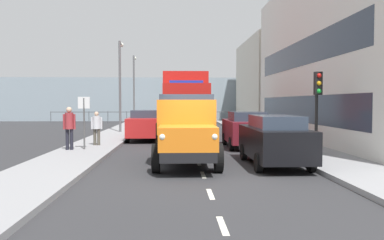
{
  "coord_description": "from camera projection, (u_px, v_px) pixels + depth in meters",
  "views": [
    {
      "loc": [
        0.83,
        12.03,
        2.17
      ],
      "look_at": [
        -0.15,
        -11.47,
        1.13
      ],
      "focal_mm": 37.71,
      "sensor_mm": 36.0,
      "label": 1
    }
  ],
  "objects": [
    {
      "name": "lamp_post_far",
      "position": [
        134.0,
        83.0,
        37.28
      ],
      "size": [
        0.32,
        1.14,
        6.32
      ],
      "color": "#59595B",
      "rests_on": "sidewalk_right"
    },
    {
      "name": "sidewalk_left",
      "position": [
        271.0,
        138.0,
        23.26
      ],
      "size": [
        2.42,
        41.61,
        0.15
      ],
      "primitive_type": "cube",
      "color": "gray",
      "rests_on": "ground_plane"
    },
    {
      "name": "traffic_light_near",
      "position": [
        318.0,
        94.0,
        15.7
      ],
      "size": [
        0.28,
        0.41,
        3.2
      ],
      "color": "black",
      "rests_on": "sidewalk_left"
    },
    {
      "name": "building_terrace",
      "position": [
        378.0,
        56.0,
        22.16
      ],
      "size": [
        8.89,
        19.62,
        9.44
      ],
      "color": "silver",
      "rests_on": "ground_plane"
    },
    {
      "name": "building_far_block",
      "position": [
        291.0,
        83.0,
        38.74
      ],
      "size": [
        8.88,
        12.15,
        8.04
      ],
      "color": "beige",
      "rests_on": "ground_plane"
    },
    {
      "name": "lorry_cargo_red",
      "position": [
        185.0,
        104.0,
        23.85
      ],
      "size": [
        2.58,
        8.2,
        3.87
      ],
      "color": "red",
      "rests_on": "ground_plane"
    },
    {
      "name": "sidewalk_right",
      "position": [
        107.0,
        139.0,
        22.87
      ],
      "size": [
        2.42,
        41.61,
        0.15
      ],
      "primitive_type": "cube",
      "color": "gray",
      "rests_on": "ground_plane"
    },
    {
      "name": "truck_vintage_orange",
      "position": [
        186.0,
        131.0,
        13.67
      ],
      "size": [
        2.17,
        5.64,
        2.43
      ],
      "color": "black",
      "rests_on": "ground_plane"
    },
    {
      "name": "lamp_post_promenade",
      "position": [
        120.0,
        78.0,
        27.53
      ],
      "size": [
        0.32,
        1.14,
        6.18
      ],
      "color": "#59595B",
      "rests_on": "sidewalk_right"
    },
    {
      "name": "road_centreline_markings",
      "position": [
        190.0,
        141.0,
        22.75
      ],
      "size": [
        0.12,
        37.92,
        0.01
      ],
      "color": "silver",
      "rests_on": "ground_plane"
    },
    {
      "name": "pedestrian_couple_b",
      "position": [
        97.0,
        126.0,
        18.9
      ],
      "size": [
        0.53,
        0.34,
        1.58
      ],
      "color": "#4C473D",
      "rests_on": "sidewalk_right"
    },
    {
      "name": "street_sign",
      "position": [
        84.0,
        114.0,
        17.2
      ],
      "size": [
        0.5,
        0.07,
        2.25
      ],
      "color": "#4C4C4C",
      "rests_on": "sidewalk_right"
    },
    {
      "name": "ground_plane",
      "position": [
        190.0,
        140.0,
        23.07
      ],
      "size": [
        80.0,
        80.0,
        0.0
      ],
      "primitive_type": "plane",
      "color": "#2D2D30"
    },
    {
      "name": "car_red_oppositeside_0",
      "position": [
        145.0,
        124.0,
        23.03
      ],
      "size": [
        1.84,
        4.65,
        1.72
      ],
      "color": "#B21E1E",
      "rests_on": "ground_plane"
    },
    {
      "name": "sea_horizon",
      "position": [
        182.0,
        99.0,
        46.72
      ],
      "size": [
        80.0,
        0.8,
        5.0
      ],
      "primitive_type": "cube",
      "color": "#84939E",
      "rests_on": "ground_plane"
    },
    {
      "name": "car_black_kerbside_near",
      "position": [
        274.0,
        140.0,
        13.72
      ],
      "size": [
        1.83,
        4.39,
        1.72
      ],
      "color": "black",
      "rests_on": "ground_plane"
    },
    {
      "name": "pedestrian_by_lamp",
      "position": [
        69.0,
        124.0,
        17.05
      ],
      "size": [
        0.53,
        0.34,
        1.82
      ],
      "color": "black",
      "rests_on": "sidewalk_right"
    },
    {
      "name": "car_maroon_kerbside_1",
      "position": [
        246.0,
        129.0,
        19.19
      ],
      "size": [
        1.94,
        3.93,
        1.72
      ],
      "color": "maroon",
      "rests_on": "ground_plane"
    },
    {
      "name": "seawall_railing",
      "position": [
        183.0,
        114.0,
        43.19
      ],
      "size": [
        28.08,
        0.08,
        1.2
      ],
      "color": "#4C5156",
      "rests_on": "ground_plane"
    }
  ]
}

